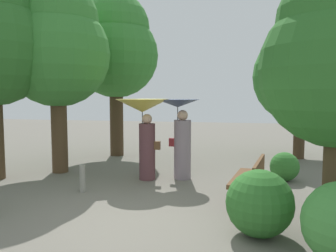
# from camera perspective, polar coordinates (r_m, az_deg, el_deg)

# --- Properties ---
(ground_plane) EXTENTS (40.00, 40.00, 0.00)m
(ground_plane) POSITION_cam_1_polar(r_m,az_deg,el_deg) (5.92, -6.39, -15.15)
(ground_plane) COLOR #6B665B
(person_left) EXTENTS (1.27, 1.27, 1.94)m
(person_left) POSITION_cam_1_polar(r_m,az_deg,el_deg) (8.32, -4.00, 1.15)
(person_left) COLOR #563338
(person_left) RESTS_ON ground
(person_right) EXTENTS (1.06, 1.06, 1.94)m
(person_right) POSITION_cam_1_polar(r_m,az_deg,el_deg) (8.39, 2.03, -0.25)
(person_right) COLOR gray
(person_right) RESTS_ON ground
(park_bench) EXTENTS (0.74, 1.56, 0.83)m
(park_bench) POSITION_cam_1_polar(r_m,az_deg,el_deg) (6.81, 13.36, -8.04)
(park_bench) COLOR #38383D
(park_bench) RESTS_ON ground
(tree_near_left) EXTENTS (2.72, 2.72, 5.01)m
(tree_near_left) POSITION_cam_1_polar(r_m,az_deg,el_deg) (9.58, -17.83, 12.70)
(tree_near_left) COLOR #4C3823
(tree_near_left) RESTS_ON ground
(tree_mid_right) EXTENTS (2.99, 2.99, 4.51)m
(tree_mid_right) POSITION_cam_1_polar(r_m,az_deg,el_deg) (11.81, 21.10, 8.69)
(tree_mid_right) COLOR #42301E
(tree_mid_right) RESTS_ON ground
(tree_far_back) EXTENTS (2.80, 2.80, 5.35)m
(tree_far_back) POSITION_cam_1_polar(r_m,az_deg,el_deg) (11.80, -8.62, 12.73)
(tree_far_back) COLOR #42301E
(tree_far_back) RESTS_ON ground
(bush_path_right) EXTENTS (0.98, 0.98, 0.98)m
(bush_path_right) POSITION_cam_1_polar(r_m,az_deg,el_deg) (5.30, 14.85, -12.20)
(bush_path_right) COLOR #2D6B28
(bush_path_right) RESTS_ON ground
(bush_far_side) EXTENTS (0.69, 0.69, 0.69)m
(bush_far_side) POSITION_cam_1_polar(r_m,az_deg,el_deg) (8.74, 18.64, -6.35)
(bush_far_side) COLOR #2D6B28
(bush_far_side) RESTS_ON ground
(path_marker_post) EXTENTS (0.12, 0.12, 0.58)m
(path_marker_post) POSITION_cam_1_polar(r_m,az_deg,el_deg) (7.60, -13.89, -8.37)
(path_marker_post) COLOR gray
(path_marker_post) RESTS_ON ground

